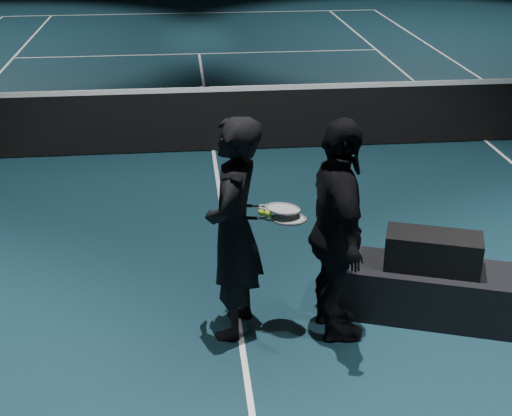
{
  "coord_description": "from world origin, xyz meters",
  "views": [
    {
      "loc": [
        -0.4,
        -9.76,
        3.57
      ],
      "look_at": [
        0.14,
        -4.6,
        1.18
      ],
      "focal_mm": 50.0,
      "sensor_mm": 36.0,
      "label": 1
    }
  ],
  "objects_px": {
    "player_bench": "(428,292)",
    "player_a": "(234,230)",
    "racket_bag": "(433,251)",
    "racket_lower": "(289,219)",
    "player_b": "(338,232)",
    "racket_upper": "(283,209)",
    "tennis_balls": "(265,210)"
  },
  "relations": [
    {
      "from": "racket_bag",
      "to": "racket_lower",
      "type": "distance_m",
      "value": 1.36
    },
    {
      "from": "racket_lower",
      "to": "racket_upper",
      "type": "bearing_deg",
      "value": 141.34
    },
    {
      "from": "racket_lower",
      "to": "racket_upper",
      "type": "xyz_separation_m",
      "value": [
        -0.04,
        0.05,
        0.07
      ]
    },
    {
      "from": "player_b",
      "to": "racket_upper",
      "type": "height_order",
      "value": "player_b"
    },
    {
      "from": "player_a",
      "to": "racket_upper",
      "type": "bearing_deg",
      "value": 105.39
    },
    {
      "from": "racket_bag",
      "to": "tennis_balls",
      "type": "height_order",
      "value": "tennis_balls"
    },
    {
      "from": "player_a",
      "to": "tennis_balls",
      "type": "xyz_separation_m",
      "value": [
        0.25,
        -0.04,
        0.18
      ]
    },
    {
      "from": "player_bench",
      "to": "racket_bag",
      "type": "distance_m",
      "value": 0.41
    },
    {
      "from": "racket_upper",
      "to": "player_b",
      "type": "bearing_deg",
      "value": -9.08
    },
    {
      "from": "racket_upper",
      "to": "racket_lower",
      "type": "bearing_deg",
      "value": -42.66
    },
    {
      "from": "player_b",
      "to": "racket_lower",
      "type": "bearing_deg",
      "value": 78.85
    },
    {
      "from": "player_a",
      "to": "player_b",
      "type": "bearing_deg",
      "value": 99.68
    },
    {
      "from": "player_a",
      "to": "player_b",
      "type": "distance_m",
      "value": 0.85
    },
    {
      "from": "player_bench",
      "to": "player_a",
      "type": "bearing_deg",
      "value": -159.29
    },
    {
      "from": "racket_upper",
      "to": "player_a",
      "type": "bearing_deg",
      "value": -178.29
    },
    {
      "from": "player_bench",
      "to": "player_a",
      "type": "relative_size",
      "value": 0.84
    },
    {
      "from": "tennis_balls",
      "to": "racket_lower",
      "type": "bearing_deg",
      "value": -10.49
    },
    {
      "from": "racket_lower",
      "to": "player_bench",
      "type": "bearing_deg",
      "value": 13.87
    },
    {
      "from": "player_bench",
      "to": "racket_bag",
      "type": "xyz_separation_m",
      "value": [
        0.0,
        0.0,
        0.41
      ]
    },
    {
      "from": "player_bench",
      "to": "player_b",
      "type": "relative_size",
      "value": 0.84
    },
    {
      "from": "player_a",
      "to": "player_b",
      "type": "relative_size",
      "value": 1.0
    },
    {
      "from": "player_bench",
      "to": "racket_upper",
      "type": "bearing_deg",
      "value": -157.91
    },
    {
      "from": "player_b",
      "to": "racket_upper",
      "type": "distance_m",
      "value": 0.49
    },
    {
      "from": "player_bench",
      "to": "tennis_balls",
      "type": "relative_size",
      "value": 13.54
    },
    {
      "from": "racket_bag",
      "to": "racket_lower",
      "type": "relative_size",
      "value": 1.19
    },
    {
      "from": "racket_bag",
      "to": "player_a",
      "type": "distance_m",
      "value": 1.76
    },
    {
      "from": "player_b",
      "to": "player_a",
      "type": "bearing_deg",
      "value": 78.85
    },
    {
      "from": "player_a",
      "to": "player_b",
      "type": "height_order",
      "value": "same"
    },
    {
      "from": "player_bench",
      "to": "racket_lower",
      "type": "xyz_separation_m",
      "value": [
        -1.29,
        -0.11,
        0.83
      ]
    },
    {
      "from": "racket_bag",
      "to": "player_b",
      "type": "bearing_deg",
      "value": -149.67
    },
    {
      "from": "player_a",
      "to": "racket_lower",
      "type": "relative_size",
      "value": 2.84
    },
    {
      "from": "player_bench",
      "to": "racket_lower",
      "type": "distance_m",
      "value": 1.54
    }
  ]
}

